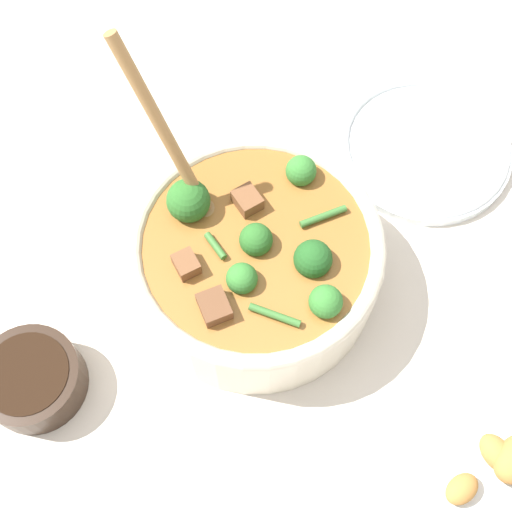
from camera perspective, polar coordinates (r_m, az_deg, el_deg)
name	(u,v)px	position (r m, az deg, el deg)	size (l,w,h in m)	color
ground_plane	(256,280)	(0.70, 0.00, -2.16)	(4.00, 4.00, 0.00)	silver
stew_bowl	(256,258)	(0.65, -0.04, -0.17)	(0.25, 0.26, 0.27)	beige
condiment_bowl	(32,379)	(0.67, -19.30, -10.26)	(0.10, 0.10, 0.04)	black
empty_plate	(424,147)	(0.80, 14.71, 9.33)	(0.21, 0.21, 0.02)	white
food_plate	(504,501)	(0.67, 21.19, -19.65)	(0.23, 0.23, 0.05)	white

